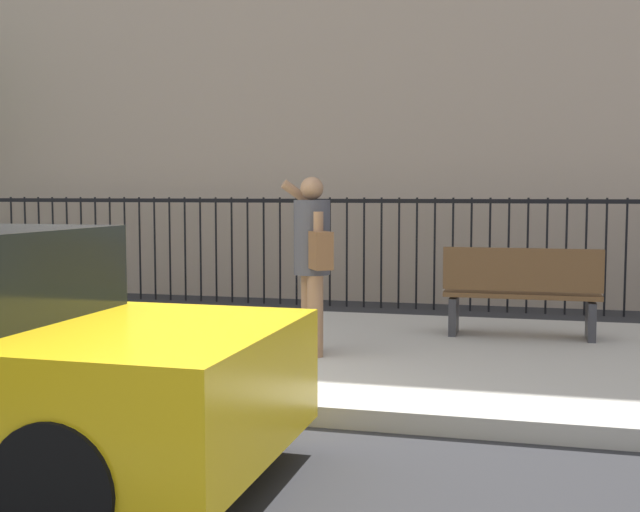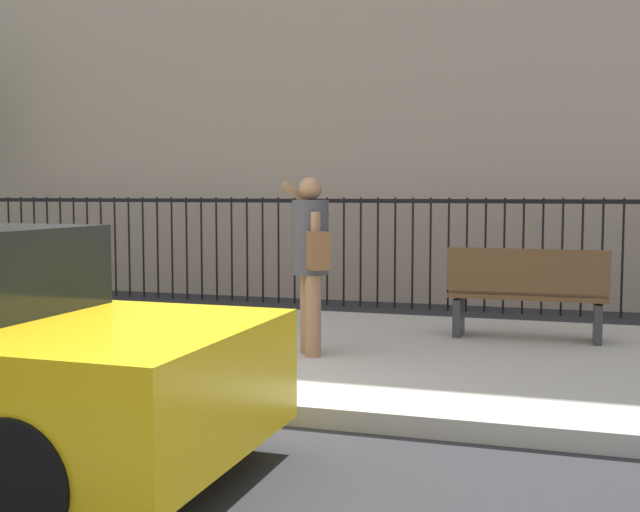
% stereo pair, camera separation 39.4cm
% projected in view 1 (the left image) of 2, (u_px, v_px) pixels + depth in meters
% --- Properties ---
extents(ground_plane, '(60.00, 60.00, 0.00)m').
position_uv_depth(ground_plane, '(129.00, 413.00, 5.96)').
color(ground_plane, '#28282B').
extents(sidewalk, '(28.00, 4.40, 0.15)m').
position_uv_depth(sidewalk, '(232.00, 348.00, 8.07)').
color(sidewalk, '#B2ADA3').
rests_on(sidewalk, ground).
extents(iron_fence, '(12.03, 0.04, 1.60)m').
position_uv_depth(iron_fence, '(321.00, 237.00, 11.57)').
color(iron_fence, black).
rests_on(iron_fence, ground).
extents(pedestrian_on_phone, '(0.61, 0.72, 1.66)m').
position_uv_depth(pedestrian_on_phone, '(313.00, 252.00, 7.28)').
color(pedestrian_on_phone, '#936B4C').
rests_on(pedestrian_on_phone, sidewalk).
extents(street_bench, '(1.60, 0.45, 0.95)m').
position_uv_depth(street_bench, '(521.00, 290.00, 8.20)').
color(street_bench, brown).
rests_on(street_bench, sidewalk).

